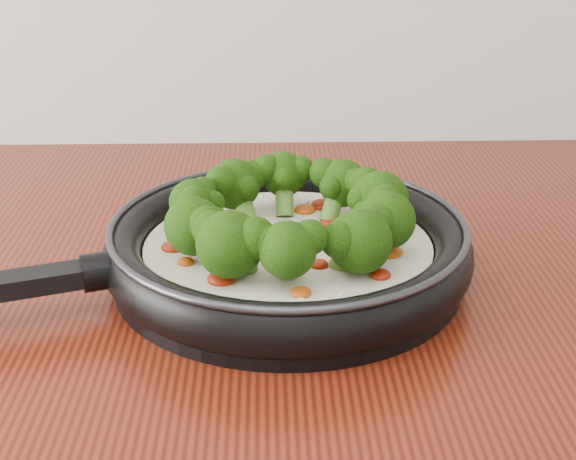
{
  "coord_description": "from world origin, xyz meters",
  "views": [
    {
      "loc": [
        0.11,
        0.35,
        1.26
      ],
      "look_at": [
        0.13,
        1.06,
        0.95
      ],
      "focal_mm": 50.93,
      "sensor_mm": 36.0,
      "label": 1
    }
  ],
  "objects": [
    {
      "name": "skillet",
      "position": [
        0.13,
        1.06,
        0.94
      ],
      "size": [
        0.57,
        0.44,
        0.1
      ],
      "color": "black",
      "rests_on": "counter"
    }
  ]
}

